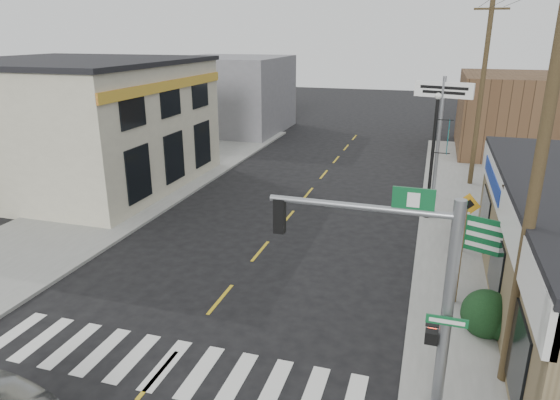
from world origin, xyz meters
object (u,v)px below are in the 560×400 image
(lamp_post, at_px, (435,147))
(fire_hydrant, at_px, (496,314))
(dance_center_sign, at_px, (442,106))
(utility_pole_far, at_px, (481,92))
(utility_pole_near, at_px, (538,175))
(bare_tree, at_px, (527,196))
(guide_sign, at_px, (487,247))
(traffic_signal_pole, at_px, (417,289))

(lamp_post, bearing_deg, fire_hydrant, -53.01)
(dance_center_sign, relative_size, utility_pole_far, 0.62)
(dance_center_sign, bearing_deg, utility_pole_near, -65.77)
(bare_tree, height_order, utility_pole_far, utility_pole_far)
(fire_hydrant, distance_m, bare_tree, 3.62)
(dance_center_sign, bearing_deg, utility_pole_far, 73.86)
(guide_sign, height_order, dance_center_sign, dance_center_sign)
(bare_tree, bearing_deg, dance_center_sign, 103.29)
(guide_sign, xyz_separation_m, bare_tree, (0.97, 0.44, 1.60))
(lamp_post, xyz_separation_m, utility_pole_far, (2.19, 6.43, 1.82))
(bare_tree, relative_size, utility_pole_near, 0.44)
(lamp_post, distance_m, bare_tree, 7.91)
(guide_sign, height_order, utility_pole_far, utility_pole_far)
(lamp_post, xyz_separation_m, bare_tree, (2.73, -7.42, 0.28))
(traffic_signal_pole, distance_m, utility_pole_far, 20.16)
(guide_sign, bearing_deg, dance_center_sign, 121.47)
(utility_pole_far, bearing_deg, fire_hydrant, -92.95)
(bare_tree, xyz_separation_m, utility_pole_far, (-0.54, 13.86, 1.54))
(fire_hydrant, xyz_separation_m, bare_tree, (0.59, 1.51, 3.24))
(dance_center_sign, height_order, bare_tree, dance_center_sign)
(fire_hydrant, relative_size, lamp_post, 0.12)
(guide_sign, relative_size, bare_tree, 0.69)
(fire_hydrant, distance_m, utility_pole_far, 16.09)
(lamp_post, bearing_deg, bare_tree, -46.31)
(guide_sign, relative_size, lamp_post, 0.55)
(lamp_post, bearing_deg, utility_pole_far, 94.75)
(utility_pole_far, bearing_deg, utility_pole_near, -93.03)
(guide_sign, xyz_separation_m, lamp_post, (-1.75, 7.87, 1.32))
(dance_center_sign, distance_m, utility_pole_far, 3.71)
(fire_hydrant, bearing_deg, lamp_post, 103.46)
(guide_sign, distance_m, utility_pole_near, 4.90)
(fire_hydrant, distance_m, lamp_post, 9.65)
(traffic_signal_pole, relative_size, fire_hydrant, 7.64)
(guide_sign, distance_m, lamp_post, 8.17)
(dance_center_sign, relative_size, bare_tree, 1.35)
(guide_sign, xyz_separation_m, utility_pole_far, (0.43, 14.30, 3.14))
(utility_pole_near, bearing_deg, lamp_post, 105.57)
(traffic_signal_pole, height_order, lamp_post, lamp_post)
(dance_center_sign, height_order, utility_pole_near, utility_pole_near)
(dance_center_sign, bearing_deg, lamp_post, -76.30)
(guide_sign, xyz_separation_m, fire_hydrant, (0.39, -1.07, -1.64))
(fire_hydrant, bearing_deg, utility_pole_near, -90.74)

